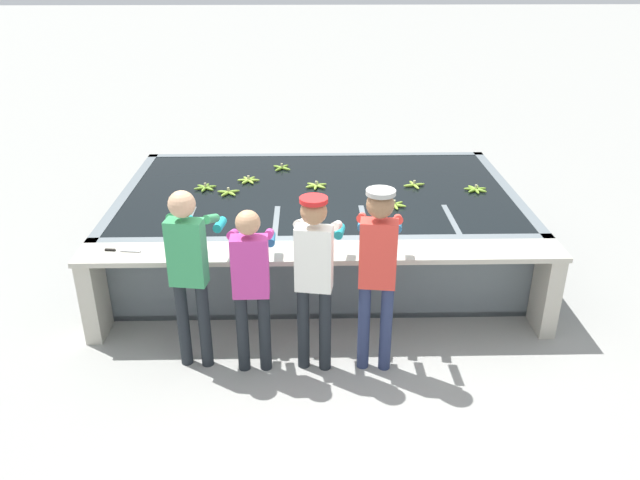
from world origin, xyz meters
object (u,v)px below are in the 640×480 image
at_px(banana_bunch_floating_1, 476,189).
at_px(banana_bunch_floating_7, 282,168).
at_px(banana_bunch_floating_4, 205,188).
at_px(banana_bunch_floating_6, 248,180).
at_px(banana_bunch_floating_0, 394,205).
at_px(banana_bunch_floating_2, 228,192).
at_px(worker_2, 315,267).
at_px(worker_1, 251,277).
at_px(worker_0, 189,263).
at_px(knife_0, 117,250).
at_px(worker_3, 378,262).
at_px(banana_bunch_floating_5, 414,185).
at_px(banana_bunch_floating_3, 316,186).

distance_m(banana_bunch_floating_1, banana_bunch_floating_7, 2.50).
bearing_deg(banana_bunch_floating_4, banana_bunch_floating_6, 26.87).
height_order(banana_bunch_floating_0, banana_bunch_floating_2, same).
relative_size(worker_2, banana_bunch_floating_4, 6.00).
bearing_deg(worker_2, worker_1, -179.38).
relative_size(banana_bunch_floating_1, banana_bunch_floating_2, 1.02).
relative_size(worker_0, banana_bunch_floating_7, 6.96).
relative_size(worker_2, knife_0, 4.82).
relative_size(worker_3, banana_bunch_floating_0, 6.25).
distance_m(banana_bunch_floating_2, banana_bunch_floating_4, 0.34).
relative_size(worker_0, banana_bunch_floating_4, 6.14).
bearing_deg(worker_1, banana_bunch_floating_2, 101.50).
distance_m(worker_0, banana_bunch_floating_1, 3.71).
xyz_separation_m(worker_0, banana_bunch_floating_7, (0.71, 2.94, -0.12)).
bearing_deg(knife_0, banana_bunch_floating_1, 22.04).
bearing_deg(worker_2, banana_bunch_floating_5, 61.74).
bearing_deg(worker_3, banana_bunch_floating_0, 77.66).
distance_m(worker_3, banana_bunch_floating_3, 2.40).
height_order(banana_bunch_floating_2, banana_bunch_floating_3, same).
distance_m(banana_bunch_floating_2, banana_bunch_floating_7, 1.07).
bearing_deg(banana_bunch_floating_6, banana_bunch_floating_4, -153.13).
relative_size(worker_0, knife_0, 4.94).
bearing_deg(worker_3, banana_bunch_floating_6, 117.54).
bearing_deg(worker_1, banana_bunch_floating_5, 52.24).
bearing_deg(banana_bunch_floating_7, banana_bunch_floating_4, -141.16).
height_order(worker_2, worker_3, worker_3).
xyz_separation_m(worker_0, banana_bunch_floating_4, (-0.19, 2.22, -0.12)).
bearing_deg(banana_bunch_floating_5, worker_1, -127.76).
xyz_separation_m(banana_bunch_floating_4, banana_bunch_floating_7, (0.90, 0.72, 0.00)).
distance_m(banana_bunch_floating_0, banana_bunch_floating_6, 1.91).
bearing_deg(banana_bunch_floating_6, knife_0, -119.47).
relative_size(banana_bunch_floating_2, banana_bunch_floating_3, 0.98).
bearing_deg(banana_bunch_floating_0, banana_bunch_floating_7, 134.51).
bearing_deg(banana_bunch_floating_2, banana_bunch_floating_3, 11.13).
relative_size(worker_2, banana_bunch_floating_1, 6.03).
bearing_deg(worker_3, worker_2, 178.24).
bearing_deg(banana_bunch_floating_3, worker_2, -91.29).
xyz_separation_m(banana_bunch_floating_7, knife_0, (-1.50, -2.42, -0.01)).
relative_size(worker_2, banana_bunch_floating_3, 6.00).
height_order(worker_0, banana_bunch_floating_6, worker_0).
height_order(worker_0, banana_bunch_floating_7, worker_0).
bearing_deg(banana_bunch_floating_6, banana_bunch_floating_3, -14.26).
bearing_deg(worker_3, banana_bunch_floating_5, 73.33).
xyz_separation_m(banana_bunch_floating_0, banana_bunch_floating_4, (-2.21, 0.61, 0.00)).
bearing_deg(knife_0, banana_bunch_floating_2, 59.57).
bearing_deg(banana_bunch_floating_2, banana_bunch_floating_0, -13.00).
xyz_separation_m(worker_2, banana_bunch_floating_3, (0.05, 2.33, -0.10)).
bearing_deg(banana_bunch_floating_6, banana_bunch_floating_5, -6.15).
relative_size(worker_2, banana_bunch_floating_7, 6.80).
height_order(banana_bunch_floating_4, banana_bunch_floating_5, same).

